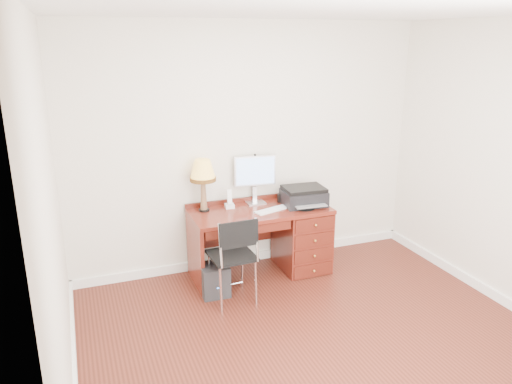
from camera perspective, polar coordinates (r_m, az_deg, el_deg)
name	(u,v)px	position (r m, az deg, el deg)	size (l,w,h in m)	color
ground	(318,341)	(4.54, 7.12, -16.53)	(4.00, 4.00, 0.00)	#3D150D
room_shell	(288,301)	(5.00, 3.72, -12.35)	(4.00, 4.00, 4.00)	silver
desk	(287,234)	(5.59, 3.55, -4.86)	(1.50, 0.67, 0.75)	maroon
monitor	(255,173)	(5.47, -0.14, 2.13)	(0.47, 0.17, 0.53)	silver
keyboard	(272,210)	(5.32, 1.80, -2.06)	(0.40, 0.11, 0.02)	white
mouse_pad	(305,207)	(5.41, 5.57, -1.73)	(0.22, 0.22, 0.04)	black
printer	(304,196)	(5.50, 5.48, -0.46)	(0.48, 0.38, 0.20)	black
leg_lamp	(203,174)	(5.22, -6.10, 2.10)	(0.27, 0.27, 0.56)	black
phone	(229,203)	(5.39, -3.05, -1.21)	(0.11, 0.11, 0.20)	white
pen_cup	(280,198)	(5.58, 2.82, -0.69)	(0.07, 0.07, 0.09)	black
chair	(234,252)	(4.83, -2.55, -6.82)	(0.44, 0.44, 0.90)	black
equipment_box	(214,280)	(5.16, -4.77, -9.97)	(0.28, 0.28, 0.32)	black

